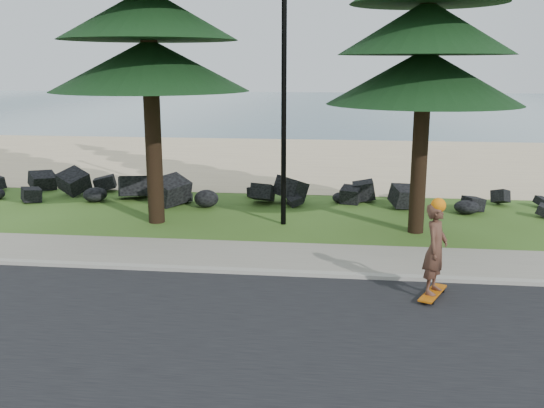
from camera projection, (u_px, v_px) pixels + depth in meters
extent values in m
plane|color=#39591B|center=(269.00, 261.00, 13.46)|extent=(160.00, 160.00, 0.00)
cube|color=black|center=(233.00, 355.00, 9.10)|extent=(160.00, 7.00, 0.02)
cube|color=#A9A498|center=(264.00, 272.00, 12.58)|extent=(160.00, 0.20, 0.10)
cube|color=gray|center=(270.00, 256.00, 13.64)|extent=(160.00, 2.00, 0.08)
cube|color=#CBAF87|center=(308.00, 160.00, 27.48)|extent=(160.00, 15.00, 0.01)
cube|color=#395D6D|center=(329.00, 105.00, 62.79)|extent=(160.00, 58.00, 0.01)
cylinder|color=black|center=(284.00, 75.00, 15.65)|extent=(0.14, 0.14, 8.00)
cube|color=#BB5A0B|center=(433.00, 293.00, 11.31)|extent=(0.65, 1.03, 0.03)
imported|color=brown|center=(436.00, 249.00, 11.12)|extent=(0.63, 0.73, 1.70)
sphere|color=orange|center=(438.00, 205.00, 10.93)|extent=(0.27, 0.27, 0.27)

